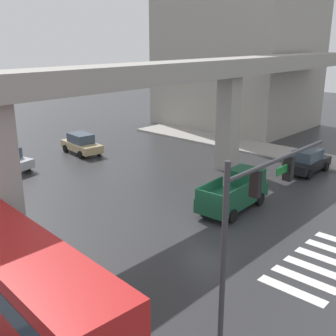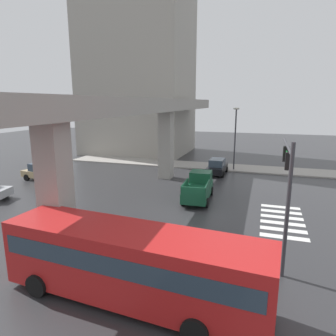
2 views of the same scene
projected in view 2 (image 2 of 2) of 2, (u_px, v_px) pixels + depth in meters
name	position (u px, v px, depth m)	size (l,w,h in m)	color
ground_plane	(192.00, 210.00, 22.22)	(120.00, 120.00, 0.00)	#2D2D30
crosswalk_stripes	(282.00, 220.00, 20.35)	(6.05, 2.80, 0.01)	silver
elevated_overpass	(129.00, 113.00, 22.18)	(51.54, 2.49, 8.16)	#9E9991
office_building	(137.00, 9.00, 44.02)	(12.27, 15.29, 42.33)	gray
sidewalk_east	(205.00, 166.00, 37.31)	(4.00, 36.00, 0.15)	#9E9991
pickup_truck	(199.00, 187.00, 24.64)	(5.20, 2.31, 2.08)	#14472D
city_bus	(132.00, 261.00, 11.81)	(3.35, 10.95, 2.99)	red
sedan_black	(217.00, 167.00, 33.24)	(4.34, 2.04, 1.72)	black
sedan_tan	(42.00, 172.00, 30.69)	(2.36, 4.48, 1.72)	tan
traffic_signal_mast	(287.00, 175.00, 14.51)	(6.49, 0.32, 6.20)	#38383D
street_lamp_near_corner	(235.00, 131.00, 34.17)	(0.44, 0.70, 7.24)	#38383D
fire_hydrant	(218.00, 167.00, 35.20)	(0.24, 0.24, 0.85)	red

